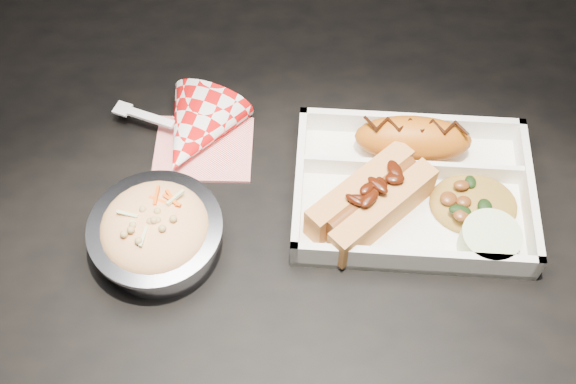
{
  "coord_description": "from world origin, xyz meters",
  "views": [
    {
      "loc": [
        -0.04,
        -0.41,
        1.41
      ],
      "look_at": [
        -0.04,
        -0.02,
        0.81
      ],
      "focal_mm": 45.0,
      "sensor_mm": 36.0,
      "label": 1
    }
  ],
  "objects_px": {
    "fried_pastry": "(413,139)",
    "hotdog": "(371,200)",
    "napkin_fork": "(194,134)",
    "food_tray": "(411,193)",
    "foil_coleslaw_cup": "(156,232)",
    "dining_table": "(321,247)"
  },
  "relations": [
    {
      "from": "foil_coleslaw_cup",
      "to": "hotdog",
      "type": "bearing_deg",
      "value": 8.84
    },
    {
      "from": "hotdog",
      "to": "napkin_fork",
      "type": "xyz_separation_m",
      "value": [
        -0.19,
        0.1,
        -0.02
      ]
    },
    {
      "from": "fried_pastry",
      "to": "hotdog",
      "type": "height_order",
      "value": "hotdog"
    },
    {
      "from": "foil_coleslaw_cup",
      "to": "napkin_fork",
      "type": "relative_size",
      "value": 0.84
    },
    {
      "from": "fried_pastry",
      "to": "dining_table",
      "type": "bearing_deg",
      "value": -146.45
    },
    {
      "from": "dining_table",
      "to": "napkin_fork",
      "type": "height_order",
      "value": "napkin_fork"
    },
    {
      "from": "food_tray",
      "to": "hotdog",
      "type": "xyz_separation_m",
      "value": [
        -0.05,
        -0.02,
        0.02
      ]
    },
    {
      "from": "napkin_fork",
      "to": "hotdog",
      "type": "bearing_deg",
      "value": -5.86
    },
    {
      "from": "dining_table",
      "to": "hotdog",
      "type": "height_order",
      "value": "hotdog"
    },
    {
      "from": "hotdog",
      "to": "foil_coleslaw_cup",
      "type": "distance_m",
      "value": 0.22
    },
    {
      "from": "dining_table",
      "to": "food_tray",
      "type": "distance_m",
      "value": 0.14
    },
    {
      "from": "foil_coleslaw_cup",
      "to": "napkin_fork",
      "type": "distance_m",
      "value": 0.14
    },
    {
      "from": "food_tray",
      "to": "hotdog",
      "type": "height_order",
      "value": "hotdog"
    },
    {
      "from": "dining_table",
      "to": "hotdog",
      "type": "distance_m",
      "value": 0.13
    },
    {
      "from": "foil_coleslaw_cup",
      "to": "napkin_fork",
      "type": "height_order",
      "value": "same"
    },
    {
      "from": "hotdog",
      "to": "napkin_fork",
      "type": "distance_m",
      "value": 0.22
    },
    {
      "from": "fried_pastry",
      "to": "foil_coleslaw_cup",
      "type": "bearing_deg",
      "value": -157.49
    },
    {
      "from": "dining_table",
      "to": "foil_coleslaw_cup",
      "type": "xyz_separation_m",
      "value": [
        -0.17,
        -0.05,
        0.12
      ]
    },
    {
      "from": "dining_table",
      "to": "foil_coleslaw_cup",
      "type": "bearing_deg",
      "value": -164.81
    },
    {
      "from": "dining_table",
      "to": "fried_pastry",
      "type": "bearing_deg",
      "value": 33.55
    },
    {
      "from": "food_tray",
      "to": "napkin_fork",
      "type": "bearing_deg",
      "value": 166.35
    },
    {
      "from": "hotdog",
      "to": "napkin_fork",
      "type": "bearing_deg",
      "value": 110.62
    }
  ]
}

